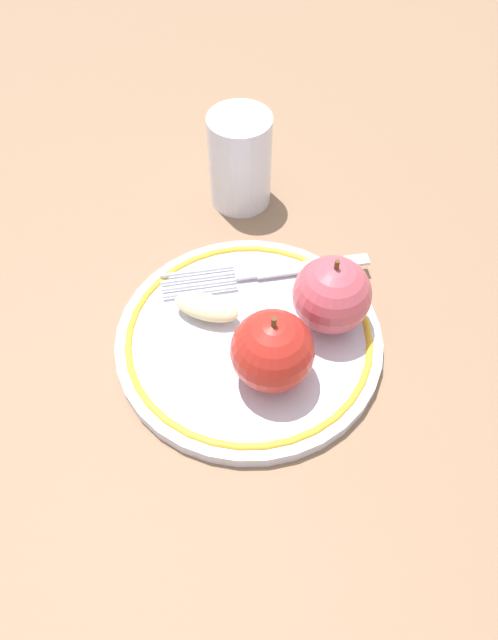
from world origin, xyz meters
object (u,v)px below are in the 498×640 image
plate (249,339)px  drinking_glass (240,160)px  apple_second_whole (272,351)px  fork (272,272)px  apple_red_whole (332,295)px  apple_slice_front (205,308)px

plate → drinking_glass: drinking_glass is taller
apple_second_whole → fork: apple_second_whole is taller
plate → apple_red_whole: (0.05, -0.04, 0.04)m
apple_red_whole → drinking_glass: size_ratio=0.76×
apple_second_whole → plate: bearing=62.8°
apple_slice_front → drinking_glass: 0.17m
fork → drinking_glass: bearing=-85.5°
plate → drinking_glass: 0.19m
apple_second_whole → drinking_glass: bearing=44.9°
apple_red_whole → fork: (0.01, 0.07, -0.03)m
apple_red_whole → apple_slice_front: bearing=125.7°
apple_red_whole → apple_slice_front: size_ratio=1.28×
apple_slice_front → drinking_glass: (0.15, 0.08, 0.02)m
apple_second_whole → fork: bearing=36.3°
apple_second_whole → drinking_glass: size_ratio=0.76×
fork → plate: bearing=62.9°
plate → drinking_glass: size_ratio=2.34×
apple_red_whole → plate: bearing=141.7°
apple_red_whole → fork: bearing=79.4°
plate → apple_slice_front: size_ratio=3.94×
plate → apple_red_whole: apple_red_whole is taller
plate → apple_second_whole: apple_second_whole is taller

